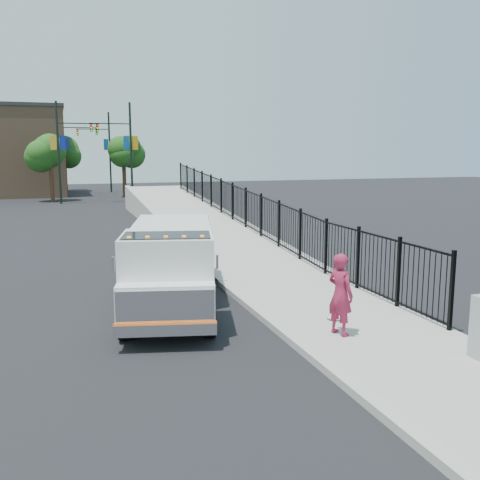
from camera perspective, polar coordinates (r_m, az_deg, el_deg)
name	(u,v)px	position (r m, az deg, el deg)	size (l,w,h in m)	color
ground	(271,325)	(13.07, 3.32, -8.99)	(120.00, 120.00, 0.00)	black
sidewalk	(387,341)	(12.25, 15.46, -10.31)	(3.55, 12.00, 0.12)	#9E998E
curb	(307,350)	(11.32, 7.19, -11.59)	(0.30, 12.00, 0.16)	#ADAAA3
ramp	(196,230)	(28.61, -4.74, 1.12)	(3.95, 24.00, 1.70)	#9E998E
iron_fence	(246,221)	(25.09, 0.61, 2.05)	(0.10, 28.00, 1.80)	black
truck	(171,260)	(14.18, -7.41, -2.17)	(3.65, 7.03, 2.30)	black
worker	(340,294)	(11.98, 10.66, -5.70)	(0.67, 0.44, 1.83)	maroon
debris	(335,317)	(13.24, 10.07, -8.10)	(0.40, 0.40, 0.10)	silver
light_pole_0	(62,148)	(44.90, -18.42, 9.27)	(3.77, 0.22, 8.00)	black
light_pole_1	(127,148)	(44.70, -11.95, 9.55)	(3.78, 0.22, 8.00)	black
light_pole_2	(67,149)	(52.77, -17.97, 9.25)	(3.77, 0.22, 8.00)	black
light_pole_3	(107,149)	(56.25, -14.04, 9.41)	(3.78, 0.22, 8.00)	black
tree_0	(50,153)	(46.80, -19.59, 8.70)	(2.78, 2.78, 5.39)	#382314
tree_1	(123,154)	(50.28, -12.33, 9.00)	(2.31, 2.31, 5.16)	#382314
tree_2	(64,153)	(58.51, -18.23, 8.82)	(3.02, 3.02, 5.51)	#382314
building	(9,153)	(55.65, -23.42, 8.55)	(10.00, 10.00, 8.00)	#8C664C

